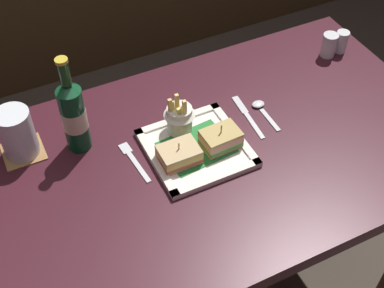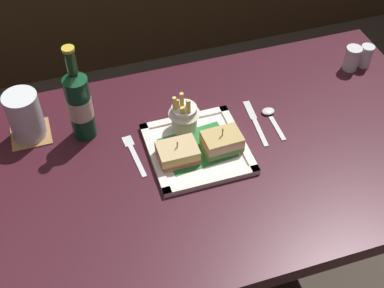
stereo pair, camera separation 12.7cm
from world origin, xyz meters
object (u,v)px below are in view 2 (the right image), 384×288
at_px(knife, 255,121).
at_px(pepper_shaker, 365,57).
at_px(salt_shaker, 352,60).
at_px(fries_cup, 184,114).
at_px(sandwich_half_right, 222,141).
at_px(square_plate, 197,149).
at_px(sandwich_half_left, 177,152).
at_px(dining_table, 187,186).
at_px(water_glass, 26,118).
at_px(beer_bottle, 79,103).
at_px(spoon, 270,115).
at_px(fork, 134,153).

bearing_deg(knife, pepper_shaker, 17.17).
bearing_deg(salt_shaker, fries_cup, -169.26).
xyz_separation_m(sandwich_half_right, salt_shaker, (0.47, 0.19, -0.00)).
height_order(square_plate, sandwich_half_left, sandwich_half_left).
bearing_deg(dining_table, pepper_shaker, 17.91).
xyz_separation_m(water_glass, knife, (0.57, -0.13, -0.06)).
bearing_deg(dining_table, beer_bottle, 143.33).
relative_size(square_plate, water_glass, 1.86).
relative_size(square_plate, fries_cup, 1.98).
height_order(sandwich_half_right, fries_cup, fries_cup).
relative_size(beer_bottle, pepper_shaker, 3.97).
distance_m(square_plate, pepper_shaker, 0.60).
xyz_separation_m(dining_table, spoon, (0.26, 0.08, 0.11)).
relative_size(sandwich_half_right, salt_shaker, 1.33).
bearing_deg(fries_cup, sandwich_half_right, -53.17).
relative_size(fries_cup, fork, 0.83).
xyz_separation_m(square_plate, knife, (0.18, 0.05, -0.01)).
distance_m(dining_table, salt_shaker, 0.61).
bearing_deg(salt_shaker, spoon, -158.66).
bearing_deg(fries_cup, knife, -6.01).
bearing_deg(pepper_shaker, fries_cup, -170.08).
bearing_deg(dining_table, sandwich_half_right, 1.76).
height_order(dining_table, fork, fork).
xyz_separation_m(beer_bottle, salt_shaker, (0.78, 0.03, -0.07)).
bearing_deg(sandwich_half_right, dining_table, -178.24).
xyz_separation_m(knife, salt_shaker, (0.35, 0.12, 0.03)).
relative_size(dining_table, sandwich_half_left, 14.34).
bearing_deg(sandwich_half_right, beer_bottle, 152.59).
bearing_deg(square_plate, water_glass, 154.91).
distance_m(square_plate, salt_shaker, 0.55).
height_order(salt_shaker, pepper_shaker, salt_shaker).
bearing_deg(beer_bottle, knife, -11.87).
bearing_deg(sandwich_half_right, water_glass, 155.91).
bearing_deg(dining_table, knife, 19.26).
xyz_separation_m(dining_table, fork, (-0.12, 0.06, 0.11)).
distance_m(dining_table, knife, 0.25).
distance_m(square_plate, sandwich_half_left, 0.06).
relative_size(square_plate, pepper_shaker, 3.52).
distance_m(beer_bottle, knife, 0.45).
relative_size(fries_cup, water_glass, 0.94).
distance_m(salt_shaker, pepper_shaker, 0.05).
xyz_separation_m(beer_bottle, knife, (0.43, -0.09, -0.10)).
bearing_deg(pepper_shaker, spoon, -161.24).
xyz_separation_m(beer_bottle, fork, (0.10, -0.11, -0.10)).
height_order(beer_bottle, knife, beer_bottle).
height_order(fries_cup, pepper_shaker, fries_cup).
height_order(dining_table, fries_cup, fries_cup).
bearing_deg(spoon, square_plate, -165.54).
bearing_deg(salt_shaker, sandwich_half_right, -157.63).
xyz_separation_m(square_plate, fries_cup, (-0.01, 0.07, 0.06)).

